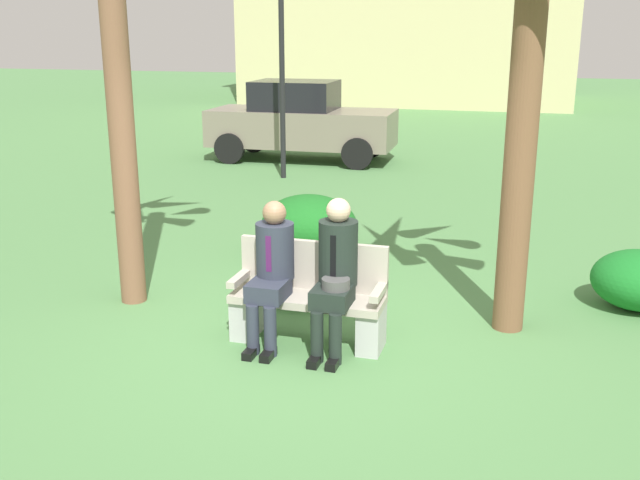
# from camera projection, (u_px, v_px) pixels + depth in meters

# --- Properties ---
(ground_plane) EXTENTS (80.00, 80.00, 0.00)m
(ground_plane) POSITION_uv_depth(u_px,v_px,m) (302.00, 343.00, 6.59)
(ground_plane) COLOR #50834A
(park_bench) EXTENTS (1.37, 0.44, 0.90)m
(park_bench) POSITION_uv_depth(u_px,v_px,m) (309.00, 299.00, 6.55)
(park_bench) COLOR #B7AD9E
(park_bench) RESTS_ON ground
(seated_man_left) EXTENTS (0.34, 0.72, 1.28)m
(seated_man_left) POSITION_uv_depth(u_px,v_px,m) (272.00, 266.00, 6.43)
(seated_man_left) COLOR #2D3342
(seated_man_left) RESTS_ON ground
(seated_man_right) EXTENTS (0.34, 0.72, 1.34)m
(seated_man_right) POSITION_uv_depth(u_px,v_px,m) (336.00, 269.00, 6.26)
(seated_man_right) COLOR #1E2823
(seated_man_right) RESTS_ON ground
(shrub_near_bench) EXTENTS (0.96, 0.88, 0.60)m
(shrub_near_bench) POSITION_uv_depth(u_px,v_px,m) (640.00, 280.00, 7.34)
(shrub_near_bench) COLOR #197325
(shrub_near_bench) RESTS_ON ground
(shrub_mid_lawn) EXTENTS (0.97, 0.89, 0.61)m
(shrub_mid_lawn) POSITION_uv_depth(u_px,v_px,m) (302.00, 271.00, 7.61)
(shrub_mid_lawn) COLOR #2F7F25
(shrub_mid_lawn) RESTS_ON ground
(shrub_far_lawn) EXTENTS (1.20, 1.10, 0.75)m
(shrub_far_lawn) POSITION_uv_depth(u_px,v_px,m) (309.00, 225.00, 9.11)
(shrub_far_lawn) COLOR #1B6720
(shrub_far_lawn) RESTS_ON ground
(parked_car_near) EXTENTS (3.95, 1.81, 1.68)m
(parked_car_near) POSITION_uv_depth(u_px,v_px,m) (301.00, 121.00, 15.58)
(parked_car_near) COLOR slate
(parked_car_near) RESTS_ON ground
(street_lamp) EXTENTS (0.24, 0.24, 3.93)m
(street_lamp) POSITION_uv_depth(u_px,v_px,m) (282.00, 49.00, 13.29)
(street_lamp) COLOR black
(street_lamp) RESTS_ON ground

